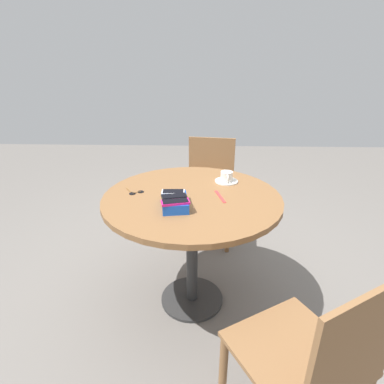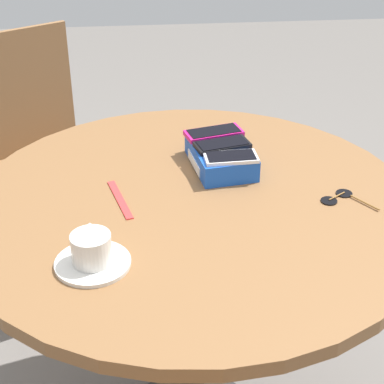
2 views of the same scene
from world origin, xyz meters
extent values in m
plane|color=slate|center=(0.00, 0.00, 0.00)|extent=(8.00, 8.00, 0.00)
cylinder|color=#2D2D2D|center=(0.00, 0.00, 0.01)|extent=(0.40, 0.40, 0.02)
cylinder|color=#2D2D2D|center=(0.00, 0.00, 0.37)|extent=(0.07, 0.07, 0.70)
cylinder|color=brown|center=(0.00, 0.00, 0.74)|extent=(1.00, 1.00, 0.03)
cube|color=blue|center=(-0.15, 0.08, 0.78)|extent=(0.21, 0.16, 0.05)
cube|color=white|center=(-0.14, 0.02, 0.77)|extent=(0.11, 0.02, 0.02)
cube|color=#D11975|center=(-0.21, 0.07, 0.81)|extent=(0.09, 0.15, 0.01)
cube|color=black|center=(-0.21, 0.07, 0.81)|extent=(0.08, 0.13, 0.00)
cube|color=black|center=(-0.15, 0.09, 0.81)|extent=(0.09, 0.14, 0.01)
cube|color=black|center=(-0.15, 0.09, 0.81)|extent=(0.08, 0.12, 0.00)
cube|color=silver|center=(-0.08, 0.10, 0.81)|extent=(0.07, 0.12, 0.01)
cube|color=black|center=(-0.08, 0.10, 0.81)|extent=(0.06, 0.11, 0.00)
cylinder|color=silver|center=(0.22, -0.21, 0.76)|extent=(0.14, 0.14, 0.01)
cylinder|color=silver|center=(0.22, -0.21, 0.79)|extent=(0.08, 0.08, 0.06)
cylinder|color=brown|center=(0.22, -0.21, 0.81)|extent=(0.07, 0.07, 0.00)
torus|color=silver|center=(0.17, -0.21, 0.79)|extent=(0.05, 0.01, 0.05)
cube|color=red|center=(-0.01, -0.16, 0.75)|extent=(0.17, 0.06, 0.00)
cylinder|color=black|center=(0.04, 0.30, 0.75)|extent=(0.04, 0.04, 0.00)
cylinder|color=black|center=(0.01, 0.34, 0.75)|extent=(0.04, 0.04, 0.00)
cylinder|color=olive|center=(0.02, 0.32, 0.76)|extent=(0.03, 0.04, 0.00)
cylinder|color=olive|center=(0.05, 0.37, 0.76)|extent=(0.07, 0.05, 0.00)
cube|color=brown|center=(-0.72, -0.41, 0.43)|extent=(0.57, 0.57, 0.02)
cube|color=brown|center=(-0.90, -0.51, 0.66)|extent=(0.21, 0.35, 0.44)
cylinder|color=brown|center=(-0.47, -0.48, 0.21)|extent=(0.04, 0.04, 0.42)
cylinder|color=brown|center=(-0.65, -0.16, 0.21)|extent=(0.04, 0.04, 0.42)
cube|color=brown|center=(0.77, -0.11, 0.46)|extent=(0.47, 0.47, 0.02)
cube|color=brown|center=(0.97, -0.14, 0.66)|extent=(0.07, 0.40, 0.39)
cylinder|color=brown|center=(0.61, 0.10, 0.22)|extent=(0.04, 0.04, 0.45)
cylinder|color=brown|center=(0.56, -0.27, 0.22)|extent=(0.04, 0.04, 0.45)
cylinder|color=brown|center=(0.98, 0.05, 0.22)|extent=(0.04, 0.04, 0.45)
cylinder|color=brown|center=(0.93, -0.32, 0.22)|extent=(0.04, 0.04, 0.45)
camera|label=1|loc=(-1.53, -0.05, 1.43)|focal=28.00mm
camera|label=2|loc=(1.19, -0.12, 1.48)|focal=60.00mm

